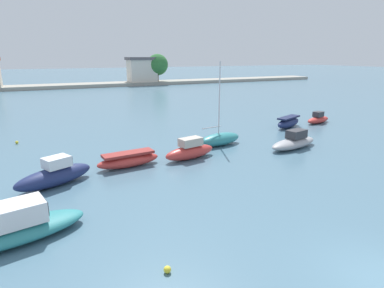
# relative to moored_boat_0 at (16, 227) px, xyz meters

# --- Properties ---
(ground_plane) EXTENTS (400.00, 400.00, 0.00)m
(ground_plane) POSITION_rel_moored_boat_0_xyz_m (11.16, -7.93, -0.57)
(ground_plane) COLOR slate
(moored_boat_0) EXTENTS (5.73, 3.11, 1.59)m
(moored_boat_0) POSITION_rel_moored_boat_0_xyz_m (0.00, 0.00, 0.00)
(moored_boat_0) COLOR teal
(moored_boat_0) RESTS_ON ground
(moored_boat_1) EXTENTS (4.67, 3.15, 1.65)m
(moored_boat_1) POSITION_rel_moored_boat_0_xyz_m (1.72, 5.48, 0.05)
(moored_boat_1) COLOR navy
(moored_boat_1) RESTS_ON ground
(moored_boat_2) EXTENTS (4.36, 1.66, 1.00)m
(moored_boat_2) POSITION_rel_moored_boat_0_xyz_m (6.33, 6.81, -0.10)
(moored_boat_2) COLOR #C63833
(moored_boat_2) RESTS_ON ground
(moored_boat_3) EXTENTS (4.24, 1.95, 1.54)m
(moored_boat_3) POSITION_rel_moored_boat_0_xyz_m (10.79, 6.63, 0.03)
(moored_boat_3) COLOR #C63833
(moored_boat_3) RESTS_ON ground
(moored_boat_4) EXTENTS (4.14, 2.10, 6.81)m
(moored_boat_4) POSITION_rel_moored_boat_0_xyz_m (14.57, 8.84, -0.03)
(moored_boat_4) COLOR teal
(moored_boat_4) RESTS_ON ground
(moored_boat_5) EXTENTS (5.26, 2.57, 1.46)m
(moored_boat_5) POSITION_rel_moored_boat_0_xyz_m (19.54, 5.57, -0.07)
(moored_boat_5) COLOR #9E9EA3
(moored_boat_5) RESTS_ON ground
(moored_boat_6) EXTENTS (4.17, 2.58, 1.14)m
(moored_boat_6) POSITION_rel_moored_boat_0_xyz_m (24.42, 11.73, -0.03)
(moored_boat_6) COLOR navy
(moored_boat_6) RESTS_ON ground
(moored_boat_7) EXTENTS (3.80, 1.93, 1.29)m
(moored_boat_7) POSITION_rel_moored_boat_0_xyz_m (28.94, 12.06, -0.12)
(moored_boat_7) COLOR #C63833
(moored_boat_7) RESTS_ON ground
(mooring_buoy_0) EXTENTS (0.26, 0.26, 0.26)m
(mooring_buoy_0) POSITION_rel_moored_boat_0_xyz_m (4.77, -4.49, -0.44)
(mooring_buoy_0) COLOR yellow
(mooring_buoy_0) RESTS_ON ground
(mooring_buoy_1) EXTENTS (0.26, 0.26, 0.26)m
(mooring_buoy_1) POSITION_rel_moored_boat_0_xyz_m (-0.79, 16.55, -0.44)
(mooring_buoy_1) COLOR yellow
(mooring_buoy_1) RESTS_ON ground
(distant_shoreline) EXTENTS (134.41, 7.06, 7.67)m
(distant_shoreline) POSITION_rel_moored_boat_0_xyz_m (6.46, 67.02, 1.76)
(distant_shoreline) COLOR #9E998C
(distant_shoreline) RESTS_ON ground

